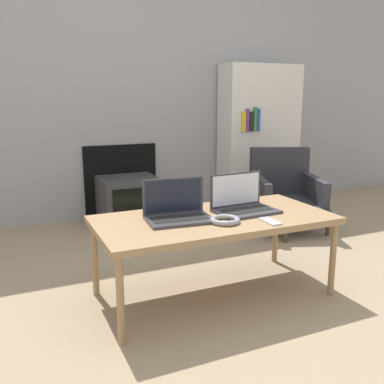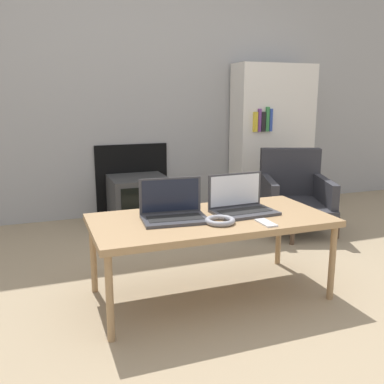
{
  "view_description": "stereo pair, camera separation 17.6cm",
  "coord_description": "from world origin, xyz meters",
  "views": [
    {
      "loc": [
        -1.05,
        -1.73,
        1.12
      ],
      "look_at": [
        0.0,
        0.6,
        0.54
      ],
      "focal_mm": 40.0,
      "sensor_mm": 36.0,
      "label": 1
    },
    {
      "loc": [
        -0.88,
        -1.8,
        1.12
      ],
      "look_at": [
        0.0,
        0.6,
        0.54
      ],
      "focal_mm": 40.0,
      "sensor_mm": 36.0,
      "label": 2
    }
  ],
  "objects": [
    {
      "name": "wall_back",
      "position": [
        -0.0,
        2.22,
        1.29
      ],
      "size": [
        7.0,
        0.08,
        2.6
      ],
      "color": "#999999",
      "rests_on": "ground_plane"
    },
    {
      "name": "laptop_right",
      "position": [
        0.2,
        0.34,
        0.51
      ],
      "size": [
        0.36,
        0.26,
        0.21
      ],
      "rotation": [
        0.0,
        0.0,
        0.07
      ],
      "color": "#38383D",
      "rests_on": "table"
    },
    {
      "name": "laptop_left",
      "position": [
        -0.2,
        0.34,
        0.51
      ],
      "size": [
        0.37,
        0.26,
        0.21
      ],
      "rotation": [
        0.0,
        0.0,
        -0.09
      ],
      "color": "#38383D",
      "rests_on": "table"
    },
    {
      "name": "table",
      "position": [
        0.0,
        0.3,
        0.43
      ],
      "size": [
        1.31,
        0.64,
        0.47
      ],
      "color": "#9E7A51",
      "rests_on": "ground_plane"
    },
    {
      "name": "bookshelf",
      "position": [
        1.39,
        2.02,
        0.72
      ],
      "size": [
        0.82,
        0.32,
        1.43
      ],
      "color": "silver",
      "rests_on": "ground_plane"
    },
    {
      "name": "armchair",
      "position": [
        1.17,
        1.25,
        0.33
      ],
      "size": [
        0.73,
        0.81,
        0.67
      ],
      "rotation": [
        0.0,
        0.0,
        -0.36
      ],
      "color": "#2D2D33",
      "rests_on": "ground_plane"
    },
    {
      "name": "phone",
      "position": [
        0.22,
        0.08,
        0.47
      ],
      "size": [
        0.06,
        0.14,
        0.01
      ],
      "color": "silver",
      "rests_on": "table"
    },
    {
      "name": "ground_plane",
      "position": [
        0.0,
        0.0,
        0.0
      ],
      "size": [
        14.0,
        14.0,
        0.0
      ],
      "primitive_type": "plane",
      "color": "#998466"
    },
    {
      "name": "tv",
      "position": [
        -0.03,
        1.92,
        0.2
      ],
      "size": [
        0.51,
        0.5,
        0.41
      ],
      "color": "#383838",
      "rests_on": "ground_plane"
    },
    {
      "name": "headphones",
      "position": [
        0.0,
        0.17,
        0.48
      ],
      "size": [
        0.16,
        0.16,
        0.03
      ],
      "color": "gray",
      "rests_on": "table"
    }
  ]
}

